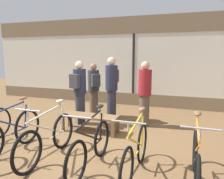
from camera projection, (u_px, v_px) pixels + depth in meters
name	position (u px, v px, depth m)	size (l,w,h in m)	color
ground_plane	(81.00, 152.00, 4.25)	(24.00, 24.00, 0.00)	brown
shop_back_wall	(134.00, 61.00, 7.89)	(12.00, 0.08, 3.20)	#7A664C
bicycle_left	(10.00, 133.00, 4.16)	(0.46, 1.72, 1.05)	black
bicycle_center_left	(48.00, 138.00, 3.92)	(0.46, 1.75, 1.04)	black
bicycle_center_right	(91.00, 147.00, 3.60)	(0.46, 1.66, 1.02)	black
bicycle_right	(136.00, 152.00, 3.35)	(0.46, 1.71, 1.03)	black
bicycle_far_right	(196.00, 161.00, 3.08)	(0.46, 1.69, 1.03)	black
display_bench	(90.00, 118.00, 5.31)	(1.40, 0.44, 0.42)	brown
customer_near_rack	(94.00, 88.00, 6.59)	(0.53, 0.55, 1.61)	brown
customer_by_window	(79.00, 90.00, 5.83)	(0.37, 0.50, 1.70)	#2D2D38
customer_mid_floor	(145.00, 92.00, 5.66)	(0.45, 0.45, 1.70)	brown
customer_near_bench	(112.00, 87.00, 6.12)	(0.34, 0.48, 1.80)	#2D2D38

